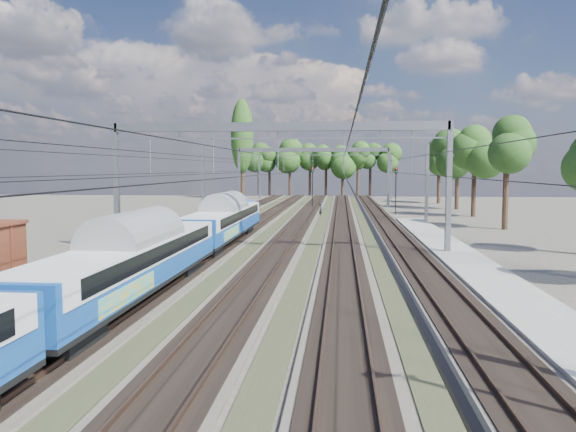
# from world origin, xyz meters

# --- Properties ---
(track_bed) EXTENTS (21.00, 130.00, 0.34)m
(track_bed) POSITION_xyz_m (-0.00, 45.00, 0.10)
(track_bed) COLOR #47423A
(track_bed) RESTS_ON ground
(platform) EXTENTS (3.00, 70.00, 0.30)m
(platform) POSITION_xyz_m (12.00, 20.00, 0.15)
(platform) COLOR gray
(platform) RESTS_ON ground
(catenary) EXTENTS (25.65, 130.00, 9.00)m
(catenary) POSITION_xyz_m (0.33, 52.69, 6.40)
(catenary) COLOR slate
(catenary) RESTS_ON ground
(tree_belt) EXTENTS (39.37, 101.27, 11.44)m
(tree_belt) POSITION_xyz_m (6.16, 94.39, 7.85)
(tree_belt) COLOR black
(tree_belt) RESTS_ON ground
(poplar) EXTENTS (4.40, 4.40, 19.04)m
(poplar) POSITION_xyz_m (-14.50, 98.00, 11.89)
(poplar) COLOR black
(poplar) RESTS_ON ground
(emu_train) EXTENTS (2.68, 56.77, 3.92)m
(emu_train) POSITION_xyz_m (-4.50, 14.40, 2.31)
(emu_train) COLOR black
(emu_train) RESTS_ON ground
(worker) EXTENTS (0.52, 0.66, 1.57)m
(worker) POSITION_xyz_m (1.87, 60.17, 0.79)
(worker) COLOR black
(worker) RESTS_ON ground
(signal_near) EXTENTS (0.42, 0.39, 6.02)m
(signal_near) POSITION_xyz_m (0.18, 73.70, 3.81)
(signal_near) COLOR black
(signal_near) RESTS_ON ground
(signal_far) EXTENTS (0.41, 0.37, 5.96)m
(signal_far) POSITION_xyz_m (11.25, 63.65, 3.77)
(signal_far) COLOR black
(signal_far) RESTS_ON ground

